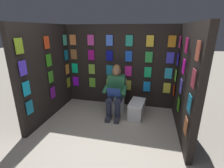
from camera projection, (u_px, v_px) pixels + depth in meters
name	position (u px, v px, depth m)	size (l,w,h in m)	color
ground_plane	(97.00, 150.00, 2.82)	(30.00, 30.00, 0.00)	#B2A899
display_wall_back	(119.00, 66.00, 4.31)	(2.91, 0.14, 2.08)	black
display_wall_left	(186.00, 81.00, 3.07)	(0.14, 1.92, 2.08)	black
display_wall_right	(47.00, 73.00, 3.69)	(0.14, 1.92, 2.08)	black
toilet	(117.00, 98.00, 4.14)	(0.41, 0.56, 0.77)	white
person_reading	(116.00, 91.00, 3.84)	(0.53, 0.69, 1.19)	#286B42
comic_longbox_near	(137.00, 109.00, 3.87)	(0.38, 0.63, 0.37)	silver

